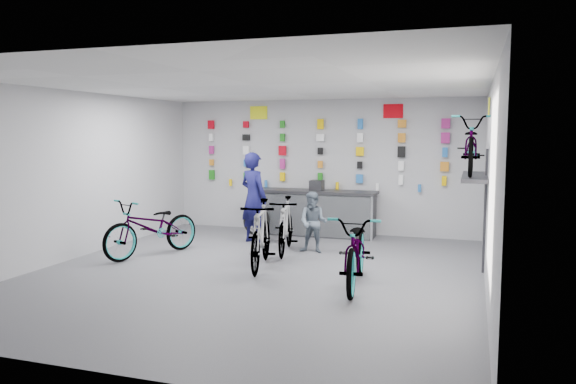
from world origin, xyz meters
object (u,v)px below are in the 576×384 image
(customer, at_px, (313,222))
(counter, at_px, (315,213))
(clerk, at_px, (254,198))
(bike_right, at_px, (357,250))
(bike_service, at_px, (286,225))
(bike_center, at_px, (261,235))
(bike_left, at_px, (152,227))

(customer, bearing_deg, counter, 105.06)
(clerk, bearing_deg, bike_right, 161.48)
(bike_right, relative_size, bike_service, 1.19)
(bike_center, height_order, bike_service, bike_center)
(bike_left, relative_size, bike_service, 1.16)
(counter, height_order, clerk, clerk)
(bike_right, bearing_deg, clerk, 129.27)
(counter, relative_size, bike_center, 1.42)
(bike_service, bearing_deg, bike_right, -57.95)
(bike_left, bearing_deg, clerk, 75.82)
(bike_left, relative_size, bike_right, 0.98)
(bike_left, height_order, clerk, clerk)
(bike_center, xyz_separation_m, customer, (0.49, 1.47, 0.01))
(bike_left, bearing_deg, bike_right, 9.49)
(bike_left, height_order, bike_service, bike_left)
(bike_right, relative_size, clerk, 1.12)
(bike_center, distance_m, bike_right, 1.83)
(counter, height_order, bike_left, bike_left)
(clerk, bearing_deg, customer, -176.04)
(bike_service, bearing_deg, customer, 12.28)
(customer, bearing_deg, bike_right, -58.14)
(clerk, bearing_deg, bike_center, 140.78)
(counter, bearing_deg, clerk, -130.21)
(bike_right, height_order, clerk, clerk)
(bike_left, bearing_deg, bike_center, 14.76)
(bike_right, relative_size, customer, 1.81)
(bike_service, height_order, customer, customer)
(customer, bearing_deg, clerk, 158.67)
(bike_service, height_order, clerk, clerk)
(bike_left, xyz_separation_m, customer, (2.73, 1.20, 0.04))
(counter, bearing_deg, bike_left, -127.60)
(bike_center, relative_size, customer, 1.65)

